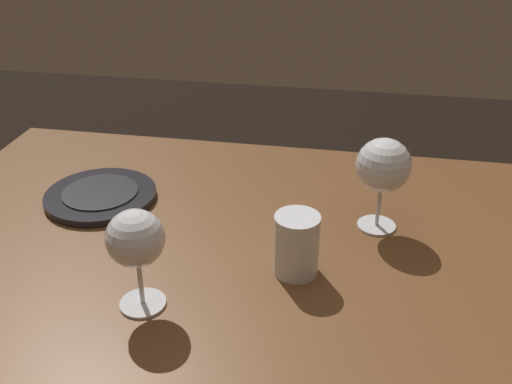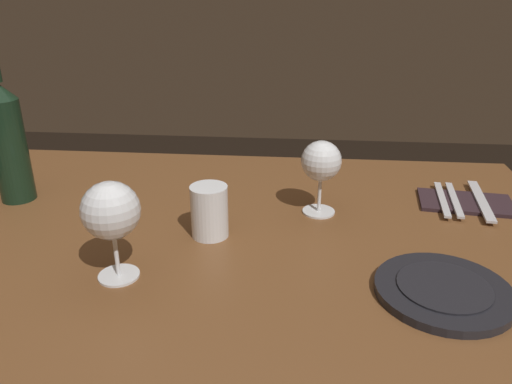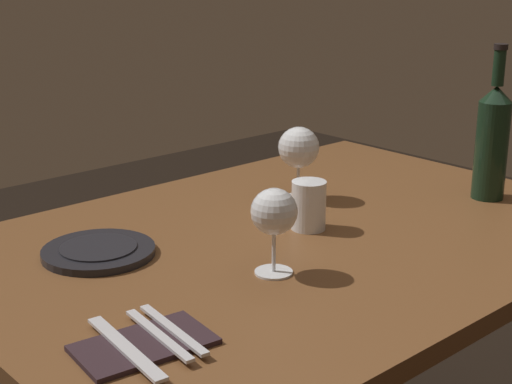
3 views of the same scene
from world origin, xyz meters
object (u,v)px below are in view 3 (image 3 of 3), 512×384
wine_glass_right (274,214)px  fork_outer (173,329)px  wine_bottle (492,139)px  dinner_plate (99,251)px  table_knife (125,348)px  water_tumbler (308,208)px  folded_napkin (144,345)px  wine_glass_left (299,149)px  fork_inner (159,335)px

wine_glass_right → fork_outer: bearing=14.5°
wine_bottle → wine_glass_right: bearing=-0.9°
dinner_plate → table_knife: 0.38m
wine_glass_right → dinner_plate: size_ratio=0.74×
water_tumbler → fork_outer: bearing=21.6°
folded_napkin → fork_outer: (-0.05, 0.00, 0.01)m
folded_napkin → fork_outer: bearing=180.0°
wine_glass_left → table_knife: bearing=26.7°
fork_outer → table_knife: (0.08, 0.00, 0.00)m
dinner_plate → wine_bottle: bearing=161.1°
fork_inner → fork_outer: same height
wine_glass_left → wine_glass_right: bearing=39.4°
wine_glass_right → dinner_plate: (0.18, -0.27, -0.10)m
wine_glass_left → fork_outer: 0.69m
folded_napkin → wine_glass_right: bearing=-167.8°
wine_bottle → fork_outer: size_ratio=1.89×
wine_glass_right → water_tumbler: (-0.20, -0.12, -0.06)m
water_tumbler → dinner_plate: (0.38, -0.16, -0.04)m
wine_glass_left → wine_bottle: wine_bottle is taller
fork_inner → table_knife: size_ratio=0.86×
wine_glass_right → water_tumbler: bearing=-150.1°
water_tumbler → dinner_plate: water_tumbler is taller
water_tumbler → folded_napkin: bearing=19.7°
wine_bottle → folded_napkin: size_ratio=1.69×
wine_glass_left → fork_outer: bearing=29.7°
dinner_plate → table_knife: dinner_plate is taller
wine_glass_left → water_tumbler: wine_glass_left is taller
wine_glass_right → fork_inner: (0.29, 0.07, -0.10)m
wine_glass_right → wine_bottle: 0.65m
wine_glass_right → water_tumbler: 0.24m
wine_bottle → dinner_plate: 0.88m
dinner_plate → fork_inner: size_ratio=1.14×
folded_napkin → fork_outer: fork_outer is taller
wine_bottle → folded_napkin: bearing=3.4°
wine_glass_left → wine_glass_right: size_ratio=1.07×
wine_glass_right → fork_outer: wine_glass_right is taller
wine_glass_left → wine_bottle: (-0.32, 0.28, 0.02)m
dinner_plate → folded_napkin: dinner_plate is taller
water_tumbler → table_knife: water_tumbler is taller
dinner_plate → fork_outer: size_ratio=1.14×
water_tumbler → wine_bottle: bearing=163.9°
wine_glass_right → water_tumbler: size_ratio=1.55×
wine_glass_right → table_knife: size_ratio=0.72×
water_tumbler → folded_napkin: (0.52, 0.18, -0.04)m
fork_outer → dinner_plate: bearing=-103.4°
water_tumbler → fork_inner: water_tumbler is taller
wine_glass_left → water_tumbler: (0.12, 0.15, -0.07)m
fork_outer → folded_napkin: bearing=0.0°
fork_outer → water_tumbler: bearing=-158.4°
fork_outer → wine_glass_left: bearing=-150.3°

